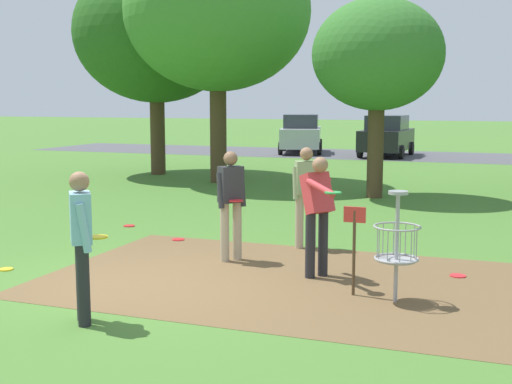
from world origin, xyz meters
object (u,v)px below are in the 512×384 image
(frisbee_far_right, at_px, (6,269))
(tree_mid_center, at_px, (156,33))
(frisbee_near_basket, at_px, (129,226))
(player_foreground_watching, at_px, (318,208))
(parked_car_center_left, at_px, (387,136))
(frisbee_far_left, at_px, (458,276))
(tree_mid_left, at_px, (217,12))
(player_waiting_left, at_px, (231,199))
(frisbee_by_tee, at_px, (178,240))
(player_throwing, at_px, (82,238))
(disc_golf_basket, at_px, (392,242))
(parked_car_leftmost, at_px, (301,134))
(player_waiting_right, at_px, (306,191))
(tree_near_left, at_px, (378,56))

(frisbee_far_right, relative_size, tree_mid_center, 0.03)
(frisbee_near_basket, distance_m, frisbee_far_right, 3.65)
(player_foreground_watching, bearing_deg, parked_car_center_left, 96.85)
(frisbee_far_left, distance_m, tree_mid_left, 12.90)
(player_waiting_left, xyz_separation_m, frisbee_far_left, (3.39, 0.23, -0.96))
(frisbee_by_tee, distance_m, tree_mid_left, 10.04)
(player_throwing, xyz_separation_m, tree_mid_center, (-6.67, 13.95, 3.73))
(tree_mid_center, bearing_deg, parked_car_center_left, 59.33)
(frisbee_far_left, bearing_deg, disc_golf_basket, -115.11)
(frisbee_near_basket, xyz_separation_m, tree_mid_center, (-4.09, 8.70, 4.69))
(player_waiting_left, relative_size, frisbee_near_basket, 7.61)
(player_waiting_left, distance_m, frisbee_far_right, 3.49)
(tree_mid_center, distance_m, parked_car_leftmost, 11.57)
(player_waiting_right, height_order, frisbee_far_right, player_waiting_right)
(disc_golf_basket, distance_m, tree_mid_left, 13.37)
(tree_mid_left, bearing_deg, frisbee_near_basket, -80.26)
(frisbee_near_basket, height_order, frisbee_by_tee, same)
(frisbee_far_left, xyz_separation_m, parked_car_leftmost, (-8.62, 21.19, 0.91))
(parked_car_center_left, bearing_deg, frisbee_near_basket, -95.91)
(tree_mid_center, bearing_deg, player_throwing, -64.42)
(frisbee_far_right, distance_m, parked_car_leftmost, 23.26)
(player_foreground_watching, xyz_separation_m, tree_mid_center, (-8.61, 11.14, 3.72))
(tree_mid_left, relative_size, parked_car_leftmost, 1.66)
(disc_golf_basket, xyz_separation_m, player_foreground_watching, (-1.16, 0.79, 0.23))
(player_waiting_right, height_order, frisbee_far_left, player_waiting_right)
(player_foreground_watching, height_order, tree_mid_left, tree_mid_left)
(player_waiting_right, distance_m, tree_mid_center, 12.83)
(player_waiting_left, bearing_deg, player_waiting_right, 56.80)
(player_throwing, bearing_deg, tree_mid_center, 115.58)
(tree_near_left, bearing_deg, player_waiting_right, -89.95)
(disc_golf_basket, distance_m, parked_car_center_left, 22.44)
(player_throwing, bearing_deg, disc_golf_basket, 33.10)
(frisbee_far_left, height_order, tree_near_left, tree_near_left)
(frisbee_far_right, distance_m, tree_mid_center, 13.86)
(frisbee_far_right, bearing_deg, tree_mid_left, 97.09)
(tree_mid_center, bearing_deg, frisbee_by_tee, -59.56)
(tree_mid_center, bearing_deg, player_waiting_right, -49.75)
(tree_mid_left, xyz_separation_m, parked_car_leftmost, (-0.97, 12.14, -4.18))
(player_waiting_left, distance_m, frisbee_far_left, 3.53)
(disc_golf_basket, bearing_deg, frisbee_by_tee, 150.28)
(frisbee_near_basket, bearing_deg, disc_golf_basket, -29.61)
(disc_golf_basket, height_order, parked_car_leftmost, parked_car_leftmost)
(frisbee_far_left, distance_m, tree_near_left, 8.65)
(frisbee_far_right, height_order, tree_mid_center, tree_mid_center)
(player_throwing, distance_m, tree_near_left, 11.35)
(player_waiting_left, bearing_deg, frisbee_near_basket, 147.05)
(tree_near_left, bearing_deg, frisbee_by_tee, -109.34)
(player_throwing, relative_size, frisbee_near_basket, 7.61)
(frisbee_by_tee, bearing_deg, player_throwing, -76.43)
(player_waiting_left, bearing_deg, tree_near_left, 83.82)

